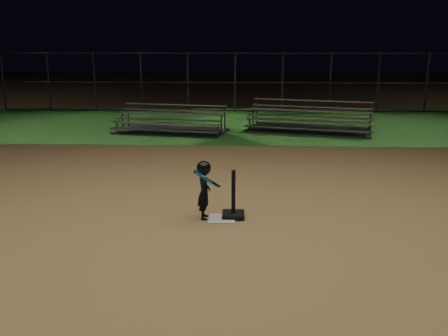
% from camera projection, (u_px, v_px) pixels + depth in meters
% --- Properties ---
extents(ground, '(80.00, 80.00, 0.00)m').
position_uv_depth(ground, '(222.00, 219.00, 8.36)').
color(ground, olive).
rests_on(ground, ground).
extents(grass_strip, '(60.00, 8.00, 0.01)m').
position_uv_depth(grass_strip, '(233.00, 123.00, 18.02)').
color(grass_strip, '#225C1D').
rests_on(grass_strip, ground).
extents(home_plate, '(0.45, 0.45, 0.02)m').
position_uv_depth(home_plate, '(222.00, 219.00, 8.36)').
color(home_plate, beige).
rests_on(home_plate, ground).
extents(batting_tee, '(0.38, 0.38, 0.82)m').
position_uv_depth(batting_tee, '(233.00, 208.00, 8.42)').
color(batting_tee, black).
rests_on(batting_tee, home_plate).
extents(child_batter, '(0.44, 0.52, 1.02)m').
position_uv_depth(child_batter, '(204.00, 188.00, 8.28)').
color(child_batter, black).
rests_on(child_batter, ground).
extents(bleacher_left, '(3.87, 2.40, 0.88)m').
position_uv_depth(bleacher_left, '(171.00, 127.00, 16.25)').
color(bleacher_left, silver).
rests_on(bleacher_left, ground).
extents(bleacher_right, '(4.43, 2.92, 1.00)m').
position_uv_depth(bleacher_right, '(309.00, 125.00, 16.44)').
color(bleacher_right, '#A1A2A6').
rests_on(bleacher_right, ground).
extents(backstop_fence, '(20.08, 0.08, 2.50)m').
position_uv_depth(backstop_fence, '(235.00, 82.00, 20.61)').
color(backstop_fence, '#38383D').
rests_on(backstop_fence, ground).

